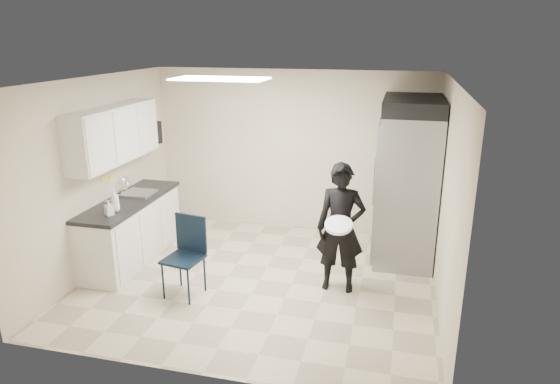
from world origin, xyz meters
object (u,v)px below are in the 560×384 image
(commercial_fridge, at_px, (407,187))
(folding_chair, at_px, (183,259))
(lower_counter, at_px, (132,231))
(man_tuxedo, at_px, (341,228))

(commercial_fridge, relative_size, folding_chair, 2.17)
(commercial_fridge, bearing_deg, folding_chair, -144.52)
(lower_counter, distance_m, commercial_fridge, 3.98)
(lower_counter, height_order, man_tuxedo, man_tuxedo)
(lower_counter, xyz_separation_m, folding_chair, (1.15, -0.80, 0.05))
(commercial_fridge, distance_m, man_tuxedo, 1.49)
(commercial_fridge, xyz_separation_m, man_tuxedo, (-0.78, -1.24, -0.23))
(folding_chair, relative_size, man_tuxedo, 0.59)
(lower_counter, distance_m, folding_chair, 1.40)
(lower_counter, bearing_deg, folding_chair, -34.59)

